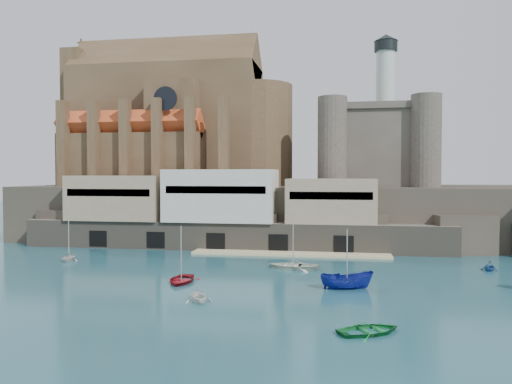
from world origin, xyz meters
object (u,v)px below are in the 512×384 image
at_px(castle_keep, 376,143).
at_px(boat_0, 181,282).
at_px(boat_1, 198,301).
at_px(church, 175,126).
at_px(boat_2, 347,289).

bearing_deg(castle_keep, boat_0, -118.80).
xyz_separation_m(castle_keep, boat_1, (-20.05, -52.29, -18.31)).
height_order(church, boat_0, church).
height_order(castle_keep, boat_0, castle_keep).
distance_m(boat_0, boat_2, 18.46).
bearing_deg(boat_2, boat_1, 105.29).
bearing_deg(church, boat_2, -52.89).
bearing_deg(castle_keep, boat_2, -97.55).
bearing_deg(boat_0, castle_keep, 57.65).
height_order(church, castle_keep, church).
xyz_separation_m(castle_keep, boat_2, (-5.91, -44.57, -18.31)).
distance_m(church, boat_0, 52.67).
relative_size(castle_keep, boat_2, 5.09).
height_order(boat_0, boat_2, boat_2).
relative_size(church, boat_0, 8.44).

